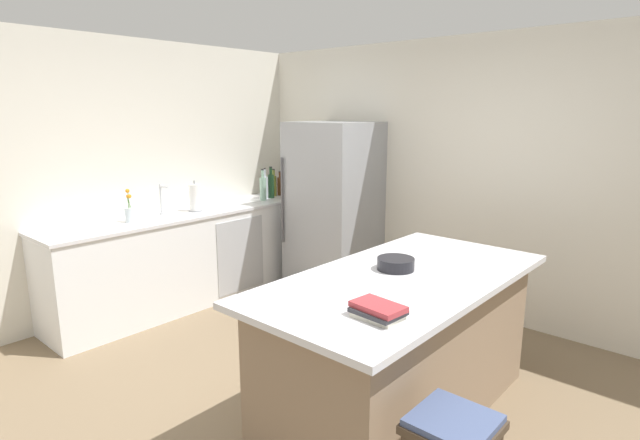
{
  "coord_description": "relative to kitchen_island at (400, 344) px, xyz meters",
  "views": [
    {
      "loc": [
        2.17,
        -2.22,
        1.94
      ],
      "look_at": [
        -0.65,
        0.97,
        1.0
      ],
      "focal_mm": 28.23,
      "sensor_mm": 36.0,
      "label": 1
    }
  ],
  "objects": [
    {
      "name": "paper_towel_roll",
      "position": [
        -2.64,
        0.32,
        0.6
      ],
      "size": [
        0.14,
        0.14,
        0.31
      ],
      "color": "gray",
      "rests_on": "counter_run_left"
    },
    {
      "name": "wall_rear",
      "position": [
        -0.59,
        1.91,
        0.83
      ],
      "size": [
        6.0,
        0.1,
        2.6
      ],
      "primitive_type": "cube",
      "color": "silver",
      "rests_on": "ground_plane"
    },
    {
      "name": "wall_left",
      "position": [
        -3.04,
        -0.34,
        0.83
      ],
      "size": [
        0.1,
        6.0,
        2.6
      ],
      "primitive_type": "cube",
      "color": "silver",
      "rests_on": "ground_plane"
    },
    {
      "name": "soda_bottle",
      "position": [
        -2.66,
        1.28,
        0.6
      ],
      "size": [
        0.06,
        0.06,
        0.35
      ],
      "color": "silver",
      "rests_on": "counter_run_left"
    },
    {
      "name": "gin_bottle",
      "position": [
        -2.59,
        1.18,
        0.61
      ],
      "size": [
        0.07,
        0.07,
        0.35
      ],
      "color": "#8CB79E",
      "rests_on": "counter_run_left"
    },
    {
      "name": "mixing_bowl",
      "position": [
        -0.1,
        0.08,
        0.5
      ],
      "size": [
        0.24,
        0.24,
        0.08
      ],
      "color": "black",
      "rests_on": "kitchen_island"
    },
    {
      "name": "syrup_bottle",
      "position": [
        -2.7,
        1.56,
        0.58
      ],
      "size": [
        0.07,
        0.07,
        0.29
      ],
      "color": "#5B3319",
      "rests_on": "counter_run_left"
    },
    {
      "name": "refrigerator",
      "position": [
        -1.81,
        1.48,
        0.44
      ],
      "size": [
        0.83,
        0.78,
        1.82
      ],
      "color": "#93969B",
      "rests_on": "ground_plane"
    },
    {
      "name": "hot_sauce_bottle",
      "position": [
        -2.71,
        1.65,
        0.56
      ],
      "size": [
        0.05,
        0.05,
        0.24
      ],
      "color": "red",
      "rests_on": "counter_run_left"
    },
    {
      "name": "kitchen_island",
      "position": [
        0.0,
        0.0,
        0.0
      ],
      "size": [
        1.05,
        2.1,
        0.93
      ],
      "color": "#8E755B",
      "rests_on": "ground_plane"
    },
    {
      "name": "flower_vase",
      "position": [
        -2.66,
        -0.37,
        0.56
      ],
      "size": [
        0.09,
        0.09,
        0.31
      ],
      "color": "silver",
      "rests_on": "counter_run_left"
    },
    {
      "name": "sink_faucet",
      "position": [
        -2.73,
        0.0,
        0.63
      ],
      "size": [
        0.15,
        0.05,
        0.3
      ],
      "color": "silver",
      "rests_on": "counter_run_left"
    },
    {
      "name": "cookbook_stack",
      "position": [
        0.26,
        -0.63,
        0.5
      ],
      "size": [
        0.27,
        0.2,
        0.07
      ],
      "color": "silver",
      "rests_on": "kitchen_island"
    },
    {
      "name": "olive_oil_bottle",
      "position": [
        -2.71,
        1.47,
        0.6
      ],
      "size": [
        0.06,
        0.06,
        0.32
      ],
      "color": "olive",
      "rests_on": "counter_run_left"
    },
    {
      "name": "counter_run_left",
      "position": [
        -2.68,
        0.29,
        0.0
      ],
      "size": [
        0.65,
        2.96,
        0.94
      ],
      "color": "white",
      "rests_on": "ground_plane"
    },
    {
      "name": "wine_bottle",
      "position": [
        -2.65,
        1.36,
        0.62
      ],
      "size": [
        0.07,
        0.07,
        0.36
      ],
      "color": "#19381E",
      "rests_on": "counter_run_left"
    },
    {
      "name": "bar_stool",
      "position": [
        0.72,
        -0.71,
        0.04
      ],
      "size": [
        0.36,
        0.36,
        0.62
      ],
      "color": "#473828",
      "rests_on": "ground_plane"
    },
    {
      "name": "ground_plane",
      "position": [
        -0.59,
        -0.34,
        -0.47
      ],
      "size": [
        7.2,
        7.2,
        0.0
      ],
      "primitive_type": "plane",
      "color": "#7A664C"
    }
  ]
}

